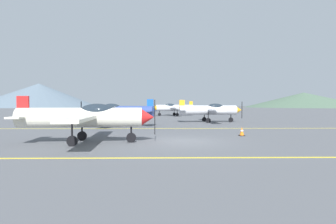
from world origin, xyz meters
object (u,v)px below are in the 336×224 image
(airplane_mid, at_px, (117,111))
(airplane_far, at_px, (210,110))
(airplane_back, at_px, (173,108))
(airplane_near, at_px, (86,117))
(traffic_cone_front, at_px, (242,131))

(airplane_mid, bearing_deg, airplane_far, 26.61)
(airplane_mid, distance_m, airplane_far, 10.86)
(airplane_mid, xyz_separation_m, airplane_back, (6.03, 20.51, 0.00))
(airplane_far, bearing_deg, airplane_back, 103.23)
(airplane_near, height_order, airplane_mid, same)
(airplane_back, bearing_deg, airplane_near, -100.44)
(airplane_mid, bearing_deg, traffic_cone_front, -39.03)
(airplane_mid, height_order, traffic_cone_front, airplane_mid)
(airplane_back, relative_size, traffic_cone_front, 14.28)
(airplane_near, distance_m, airplane_back, 31.83)
(airplane_near, bearing_deg, traffic_cone_front, 18.10)
(airplane_near, distance_m, traffic_cone_front, 9.85)
(airplane_near, bearing_deg, airplane_far, 58.89)
(airplane_back, bearing_deg, airplane_mid, -106.37)
(airplane_near, bearing_deg, airplane_mid, 91.37)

